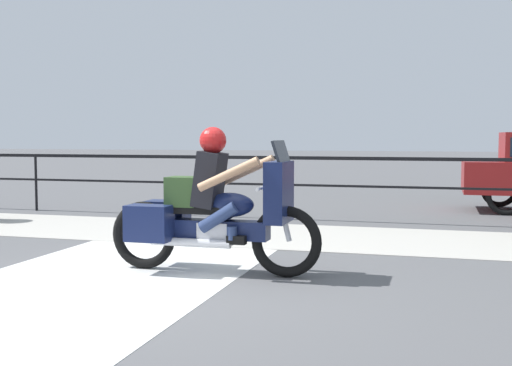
# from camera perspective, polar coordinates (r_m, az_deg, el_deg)

# --- Properties ---
(ground_plane) EXTENTS (120.00, 120.00, 0.00)m
(ground_plane) POSITION_cam_1_polar(r_m,az_deg,el_deg) (6.52, -8.08, -8.96)
(ground_plane) COLOR #565659
(sidewalk_band) EXTENTS (44.00, 2.40, 0.01)m
(sidewalk_band) POSITION_cam_1_polar(r_m,az_deg,el_deg) (9.67, 0.15, -4.59)
(sidewalk_band) COLOR #B7B2A8
(sidewalk_band) RESTS_ON ground
(crosswalk_band) EXTENTS (2.69, 6.00, 0.01)m
(crosswalk_band) POSITION_cam_1_polar(r_m,az_deg,el_deg) (6.68, -14.67, -8.71)
(crosswalk_band) COLOR silver
(crosswalk_band) RESTS_ON ground
(fence_railing) EXTENTS (36.00, 0.05, 1.13)m
(fence_railing) POSITION_cam_1_polar(r_m,az_deg,el_deg) (11.34, 2.66, 1.20)
(fence_railing) COLOR black
(fence_railing) RESTS_ON ground
(motorcycle) EXTENTS (2.39, 0.76, 1.58)m
(motorcycle) POSITION_cam_1_polar(r_m,az_deg,el_deg) (6.92, -4.03, -2.41)
(motorcycle) COLOR black
(motorcycle) RESTS_ON ground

